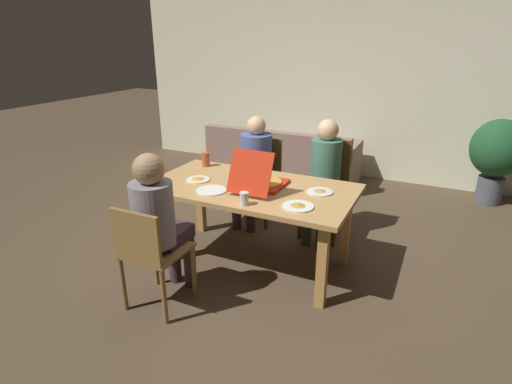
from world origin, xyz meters
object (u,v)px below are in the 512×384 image
person_0 (324,171)px  potted_plant (497,152)px  dining_table (251,196)px  plate_3 (298,206)px  drinking_glass_2 (206,159)px  chair_0 (327,184)px  chair_1 (260,174)px  drinking_glass_1 (240,165)px  drinking_glass_0 (244,199)px  person_2 (159,216)px  couch (282,161)px  person_1 (254,162)px  pizza_box_0 (261,182)px  plate_0 (198,179)px  plate_1 (320,191)px  plate_2 (211,190)px  chair_2 (149,252)px

person_0 → potted_plant: size_ratio=1.16×
dining_table → plate_3: size_ratio=7.32×
plate_3 → drinking_glass_2: drinking_glass_2 is taller
chair_0 → chair_1: 0.79m
chair_1 → drinking_glass_1: chair_1 is taller
drinking_glass_0 → drinking_glass_2: size_ratio=0.74×
person_2 → couch: size_ratio=0.58×
person_1 → chair_1: bearing=90.0°
pizza_box_0 → plate_0: (-0.59, -0.09, -0.04)m
plate_0 → plate_3: size_ratio=0.86×
chair_1 → person_0: bearing=-13.7°
couch → plate_0: bearing=-86.9°
couch → person_0: bearing=-55.5°
pizza_box_0 → plate_3: (0.44, -0.28, -0.04)m
person_2 → plate_1: bearing=44.0°
person_0 → couch: 1.92m
dining_table → chair_0: bearing=65.5°
pizza_box_0 → potted_plant: size_ratio=0.50×
dining_table → person_1: size_ratio=1.51×
person_0 → couch: person_0 is taller
drinking_glass_0 → pizza_box_0: bearing=96.8°
plate_2 → chair_0: bearing=60.2°
person_2 → plate_2: 0.57m
person_0 → person_1: size_ratio=1.03×
person_0 → drinking_glass_0: (-0.29, -1.17, 0.08)m
potted_plant → person_0: bearing=-132.1°
chair_0 → chair_1: chair_0 is taller
person_2 → drinking_glass_2: 1.18m
dining_table → drinking_glass_1: drinking_glass_1 is taller
plate_1 → person_2: bearing=-136.0°
drinking_glass_0 → potted_plant: size_ratio=0.10×
plate_1 → plate_2: plate_1 is taller
couch → potted_plant: size_ratio=1.99×
pizza_box_0 → drinking_glass_2: size_ratio=3.70×
chair_1 → pizza_box_0: (0.46, -0.95, 0.28)m
plate_0 → plate_3: same height
dining_table → drinking_glass_2: size_ratio=12.66×
person_1 → chair_2: 1.79m
chair_1 → plate_3: chair_1 is taller
drinking_glass_1 → potted_plant: potted_plant is taller
chair_2 → plate_0: (-0.13, 0.89, 0.26)m
plate_0 → pizza_box_0: bearing=8.3°
drinking_glass_1 → chair_0: bearing=39.1°
drinking_glass_2 → potted_plant: 3.54m
pizza_box_0 → couch: (-0.72, 2.29, -0.52)m
plate_0 → plate_2: bearing=-36.1°
chair_0 → couch: bearing=127.3°
drinking_glass_0 → plate_1: bearing=48.7°
potted_plant → drinking_glass_0: bearing=-122.8°
chair_2 → plate_3: bearing=37.8°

